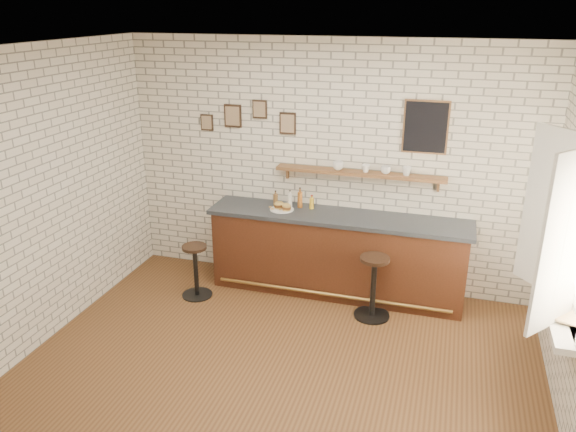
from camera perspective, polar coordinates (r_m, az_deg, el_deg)
name	(u,v)px	position (r m, az deg, el deg)	size (l,w,h in m)	color
ground	(278,368)	(5.68, -0.98, -15.22)	(5.00, 5.00, 0.00)	brown
bar_counter	(337,254)	(6.80, 5.00, -3.87)	(3.10, 0.65, 1.01)	#452112
sandwich_plate	(282,209)	(6.75, -0.63, 0.68)	(0.28, 0.28, 0.01)	white
ciabatta_sandwich	(283,206)	(6.73, -0.54, 1.03)	(0.26, 0.20, 0.08)	#B08F48
potato_chips	(280,209)	(6.75, -0.79, 0.74)	(0.26, 0.18, 0.00)	gold
bitters_bottle_brown	(276,199)	(6.89, -1.27, 1.72)	(0.06, 0.06, 0.19)	brown
bitters_bottle_white	(290,200)	(6.84, 0.20, 1.65)	(0.05, 0.05, 0.21)	silver
bitters_bottle_amber	(300,199)	(6.80, 1.22, 1.69)	(0.06, 0.06, 0.25)	brown
condiment_bottle_yellow	(312,203)	(6.77, 2.42, 1.33)	(0.05, 0.05, 0.17)	yellow
bar_stool_left	(196,269)	(6.84, -9.36, -5.35)	(0.37, 0.37, 0.66)	black
bar_stool_right	(373,285)	(6.38, 8.67, -6.95)	(0.43, 0.43, 0.74)	black
wall_shelf	(360,173)	(6.62, 7.28, 4.32)	(2.00, 0.18, 0.18)	brown
shelf_cup_a	(338,166)	(6.64, 5.12, 5.11)	(0.13, 0.13, 0.10)	white
shelf_cup_b	(366,168)	(6.59, 7.90, 4.81)	(0.10, 0.10, 0.09)	white
shelf_cup_c	(386,170)	(6.56, 9.89, 4.62)	(0.11, 0.11, 0.09)	white
shelf_cup_d	(407,171)	(6.54, 11.95, 4.48)	(0.11, 0.11, 0.10)	white
back_wall_decor	(348,123)	(6.59, 6.12, 9.38)	(2.96, 0.02, 0.56)	black
window_sill	(556,309)	(5.36, 25.61, -8.51)	(0.20, 1.35, 0.06)	white
casement_window	(566,227)	(5.05, 26.44, -1.00)	(0.40, 1.30, 1.56)	white
book_lower	(558,318)	(5.15, 25.78, -9.27)	(0.18, 0.24, 0.02)	tan
book_upper	(559,314)	(5.15, 25.79, -8.99)	(0.17, 0.23, 0.02)	tan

